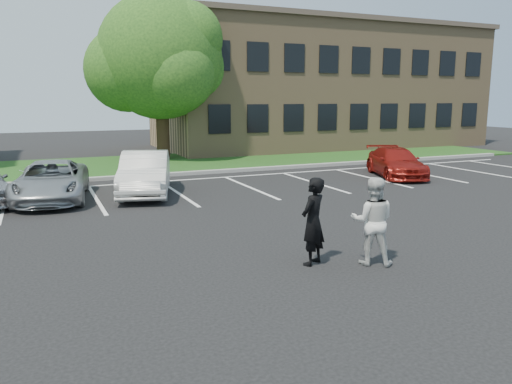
# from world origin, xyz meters

# --- Properties ---
(ground_plane) EXTENTS (90.00, 90.00, 0.00)m
(ground_plane) POSITION_xyz_m (0.00, 0.00, 0.00)
(ground_plane) COLOR black
(ground_plane) RESTS_ON ground
(curb) EXTENTS (40.00, 0.30, 0.15)m
(curb) POSITION_xyz_m (0.00, 12.00, 0.07)
(curb) COLOR gray
(curb) RESTS_ON ground
(grass_strip) EXTENTS (44.00, 8.00, 0.08)m
(grass_strip) POSITION_xyz_m (0.00, 16.00, 0.04)
(grass_strip) COLOR #184312
(grass_strip) RESTS_ON ground
(stall_lines) EXTENTS (34.00, 5.36, 0.01)m
(stall_lines) POSITION_xyz_m (1.40, 8.95, 0.01)
(stall_lines) COLOR white
(stall_lines) RESTS_ON ground
(office_building) EXTENTS (22.40, 10.40, 8.30)m
(office_building) POSITION_xyz_m (14.00, 21.99, 4.16)
(office_building) COLOR #987B56
(office_building) RESTS_ON ground
(tree) EXTENTS (7.80, 7.20, 8.80)m
(tree) POSITION_xyz_m (1.90, 17.92, 5.35)
(tree) COLOR black
(tree) RESTS_ON ground
(man_black_suit) EXTENTS (0.79, 0.71, 1.80)m
(man_black_suit) POSITION_xyz_m (0.51, -0.70, 0.90)
(man_black_suit) COLOR black
(man_black_suit) RESTS_ON ground
(man_white_shirt) EXTENTS (1.11, 1.06, 1.80)m
(man_white_shirt) POSITION_xyz_m (1.63, -1.17, 0.90)
(man_white_shirt) COLOR silver
(man_white_shirt) RESTS_ON ground
(car_silver_minivan) EXTENTS (2.80, 4.95, 1.31)m
(car_silver_minivan) POSITION_xyz_m (-4.15, 8.38, 0.65)
(car_silver_minivan) COLOR #A9ACB0
(car_silver_minivan) RESTS_ON ground
(car_white_sedan) EXTENTS (2.74, 4.82, 1.50)m
(car_white_sedan) POSITION_xyz_m (-1.09, 8.22, 0.75)
(car_white_sedan) COLOR silver
(car_white_sedan) RESTS_ON ground
(car_red_compact) EXTENTS (3.06, 4.55, 1.23)m
(car_red_compact) POSITION_xyz_m (9.64, 7.95, 0.61)
(car_red_compact) COLOR maroon
(car_red_compact) RESTS_ON ground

